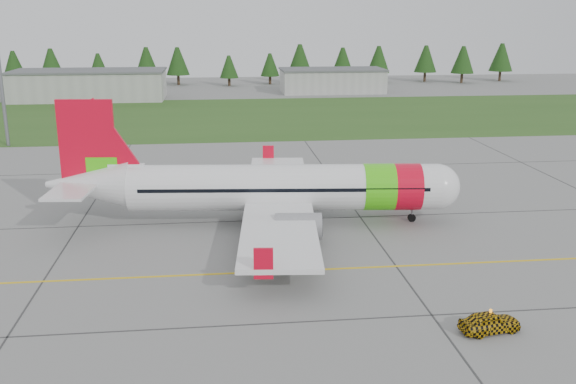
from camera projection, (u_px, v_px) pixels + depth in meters
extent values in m
plane|color=gray|center=(269.00, 324.00, 38.13)|extent=(320.00, 320.00, 0.00)
cylinder|color=white|center=(284.00, 187.00, 56.06)|extent=(27.11, 6.47, 4.03)
sphere|color=white|center=(437.00, 187.00, 56.32)|extent=(4.03, 4.03, 4.03)
cone|color=white|center=(88.00, 184.00, 55.63)|extent=(7.57, 4.67, 4.03)
cube|color=black|center=(440.00, 183.00, 56.23)|extent=(1.89, 2.83, 0.58)
cylinder|color=#49DD10|center=(378.00, 187.00, 56.22)|extent=(3.05, 4.34, 4.11)
cylinder|color=red|center=(406.00, 187.00, 56.27)|extent=(2.64, 4.30, 4.11)
cube|color=white|center=(278.00, 200.00, 56.35)|extent=(8.68, 33.43, 0.37)
cube|color=red|center=(268.00, 155.00, 72.01)|extent=(1.25, 0.30, 2.07)
cube|color=red|center=(263.00, 264.00, 40.35)|extent=(1.25, 0.30, 2.07)
cylinder|color=gray|center=(294.00, 189.00, 62.01)|extent=(3.90, 2.50, 2.17)
cylinder|color=gray|center=(298.00, 226.00, 51.05)|extent=(3.90, 2.50, 2.17)
cube|color=red|center=(87.00, 145.00, 54.71)|extent=(4.77, 0.81, 7.85)
cube|color=#49DD10|center=(103.00, 171.00, 55.34)|extent=(2.71, 0.68, 2.48)
cube|color=white|center=(82.00, 182.00, 55.55)|extent=(4.38, 12.13, 0.23)
cylinder|color=slate|center=(412.00, 214.00, 56.94)|extent=(0.19, 0.19, 1.45)
cylinder|color=black|center=(412.00, 218.00, 57.04)|extent=(0.73, 0.35, 0.70)
cylinder|color=slate|center=(267.00, 203.00, 59.40)|extent=(0.23, 0.23, 1.96)
cylinder|color=black|center=(263.00, 207.00, 59.51)|extent=(1.11, 0.56, 1.07)
cylinder|color=slate|center=(266.00, 222.00, 53.83)|extent=(0.23, 0.23, 1.96)
cylinder|color=black|center=(261.00, 227.00, 53.94)|extent=(1.11, 0.56, 1.07)
imported|color=#E0AA0C|center=(491.00, 303.00, 36.70)|extent=(1.46, 1.64, 3.61)
imported|color=white|center=(107.00, 143.00, 80.49)|extent=(1.75, 1.68, 4.43)
cube|color=#30561E|center=(232.00, 116.00, 116.69)|extent=(320.00, 50.00, 0.03)
cube|color=gold|center=(260.00, 272.00, 45.80)|extent=(120.00, 0.25, 0.02)
cube|color=#A8A8A3|center=(90.00, 86.00, 139.50)|extent=(32.00, 14.00, 6.00)
cube|color=#A8A8A3|center=(332.00, 81.00, 153.19)|extent=(24.00, 12.00, 5.20)
cylinder|color=slate|center=(0.00, 74.00, 87.60)|extent=(0.50, 0.50, 20.00)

